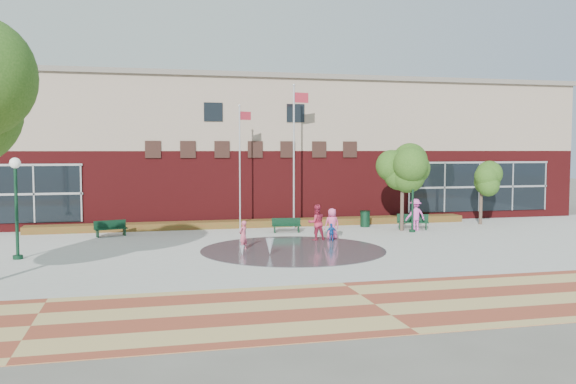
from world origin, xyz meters
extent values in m
plane|color=#666056|center=(0.00, 0.00, 0.00)|extent=(120.00, 120.00, 0.00)
cube|color=#A8A8A0|center=(0.00, 4.00, 0.00)|extent=(46.00, 18.00, 0.01)
cube|color=#963F29|center=(0.00, -7.00, 0.00)|extent=(46.00, 6.00, 0.01)
cylinder|color=#383A3D|center=(0.00, 3.00, 0.00)|extent=(8.40, 8.40, 0.01)
cube|color=#541012|center=(0.00, 17.50, 2.25)|extent=(44.00, 10.00, 4.50)
cube|color=gray|center=(0.00, 17.50, 6.75)|extent=(44.00, 10.00, 4.50)
cube|color=slate|center=(0.00, 17.50, 9.05)|extent=(44.40, 10.40, 0.30)
cube|color=black|center=(15.00, 12.48, 2.11)|extent=(10.00, 0.12, 3.19)
cube|color=black|center=(-2.50, 12.48, 6.79)|extent=(1.10, 0.10, 1.10)
cube|color=black|center=(2.50, 12.48, 6.79)|extent=(1.10, 0.10, 1.10)
cube|color=maroon|center=(0.00, 11.60, 0.00)|extent=(26.00, 1.20, 0.40)
cylinder|color=silver|center=(-1.29, 10.22, 3.49)|extent=(0.09, 0.09, 6.99)
sphere|color=silver|center=(-1.29, 10.22, 7.03)|extent=(0.14, 0.14, 0.14)
cube|color=#A72231|center=(-0.94, 10.38, 6.48)|extent=(0.70, 0.34, 0.47)
cylinder|color=silver|center=(1.89, 10.46, 4.10)|extent=(0.11, 0.11, 8.20)
sphere|color=silver|center=(1.89, 10.46, 8.25)|extent=(0.17, 0.17, 0.17)
cube|color=#A72231|center=(2.35, 10.57, 7.57)|extent=(0.92, 0.24, 0.58)
cylinder|color=black|center=(-11.73, 3.46, 1.91)|extent=(0.14, 0.14, 3.83)
cylinder|color=black|center=(-11.73, 3.46, 0.09)|extent=(0.41, 0.41, 0.18)
sphere|color=white|center=(-11.73, 3.46, 4.03)|extent=(0.45, 0.45, 0.45)
cylinder|color=black|center=(7.88, 7.33, 1.65)|extent=(0.12, 0.12, 3.30)
cylinder|color=black|center=(7.88, 7.33, 0.08)|extent=(0.35, 0.35, 0.16)
sphere|color=white|center=(7.88, 7.33, 3.47)|extent=(0.39, 0.39, 0.39)
cube|color=black|center=(-8.28, 9.49, 0.42)|extent=(1.75, 0.95, 0.06)
cube|color=black|center=(-8.34, 9.69, 0.64)|extent=(1.62, 0.55, 0.42)
cube|color=black|center=(1.07, 8.79, 0.40)|extent=(1.63, 0.64, 0.05)
cube|color=black|center=(1.09, 8.98, 0.60)|extent=(1.58, 0.24, 0.40)
cube|color=black|center=(8.35, 8.27, 0.44)|extent=(1.83, 1.14, 0.06)
cube|color=black|center=(8.43, 8.47, 0.67)|extent=(1.66, 0.73, 0.44)
cylinder|color=black|center=(6.15, 10.09, 0.47)|extent=(0.56, 0.56, 0.93)
cylinder|color=black|center=(6.15, 10.09, 0.95)|extent=(0.60, 0.60, 0.06)
cylinder|color=#443229|center=(7.54, 7.97, 1.48)|extent=(0.20, 0.20, 2.96)
cylinder|color=#443229|center=(13.45, 9.59, 1.14)|extent=(0.20, 0.20, 2.27)
cone|color=white|center=(-1.31, 1.90, 0.00)|extent=(0.38, 0.38, 0.73)
cone|color=white|center=(-2.53, 1.84, 0.00)|extent=(0.21, 0.21, 0.47)
imported|color=#D0506B|center=(-2.19, 3.62, 0.68)|extent=(0.58, 0.58, 1.35)
imported|color=#AE2541|center=(1.86, 5.62, 0.91)|extent=(0.93, 0.74, 1.82)
imported|color=#ED538F|center=(2.74, 5.80, 0.80)|extent=(0.82, 0.57, 1.60)
imported|color=#14499E|center=(2.47, 5.04, 0.47)|extent=(0.55, 0.25, 0.93)
imported|color=#E053B6|center=(8.31, 7.88, 0.91)|extent=(1.21, 0.75, 1.81)
camera|label=1|loc=(-6.62, -23.62, 4.59)|focal=38.00mm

